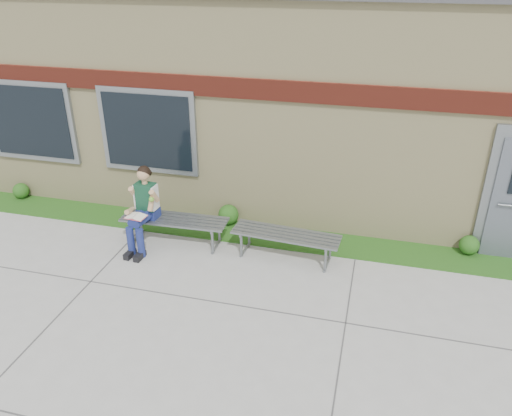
# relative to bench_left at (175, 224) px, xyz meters

# --- Properties ---
(ground) EXTENTS (80.00, 80.00, 0.00)m
(ground) POSITION_rel_bench_left_xyz_m (2.16, -1.97, -0.38)
(ground) COLOR #9E9E99
(ground) RESTS_ON ground
(grass_strip) EXTENTS (16.00, 0.80, 0.02)m
(grass_strip) POSITION_rel_bench_left_xyz_m (2.16, 0.63, -0.37)
(grass_strip) COLOR #1E4412
(grass_strip) RESTS_ON ground
(school_building) EXTENTS (16.20, 6.22, 4.20)m
(school_building) POSITION_rel_bench_left_xyz_m (2.16, 4.02, 1.73)
(school_building) COLOR beige
(school_building) RESTS_ON ground
(bench_left) EXTENTS (1.90, 0.59, 0.49)m
(bench_left) POSITION_rel_bench_left_xyz_m (0.00, 0.00, 0.00)
(bench_left) COLOR slate
(bench_left) RESTS_ON ground
(bench_right) EXTENTS (1.84, 0.63, 0.47)m
(bench_right) POSITION_rel_bench_left_xyz_m (2.00, -0.00, -0.01)
(bench_right) COLOR slate
(bench_right) RESTS_ON ground
(girl) EXTENTS (0.52, 0.89, 1.46)m
(girl) POSITION_rel_bench_left_xyz_m (-0.46, -0.22, 0.38)
(girl) COLOR navy
(girl) RESTS_ON ground
(shrub_west) EXTENTS (0.33, 0.33, 0.33)m
(shrub_west) POSITION_rel_bench_left_xyz_m (-3.86, 0.88, -0.19)
(shrub_west) COLOR #1E4412
(shrub_west) RESTS_ON grass_strip
(shrub_mid) EXTENTS (0.39, 0.39, 0.39)m
(shrub_mid) POSITION_rel_bench_left_xyz_m (0.72, 0.88, -0.16)
(shrub_mid) COLOR #1E4412
(shrub_mid) RESTS_ON grass_strip
(shrub_east) EXTENTS (0.33, 0.33, 0.33)m
(shrub_east) POSITION_rel_bench_left_xyz_m (5.02, 0.88, -0.19)
(shrub_east) COLOR #1E4412
(shrub_east) RESTS_ON grass_strip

